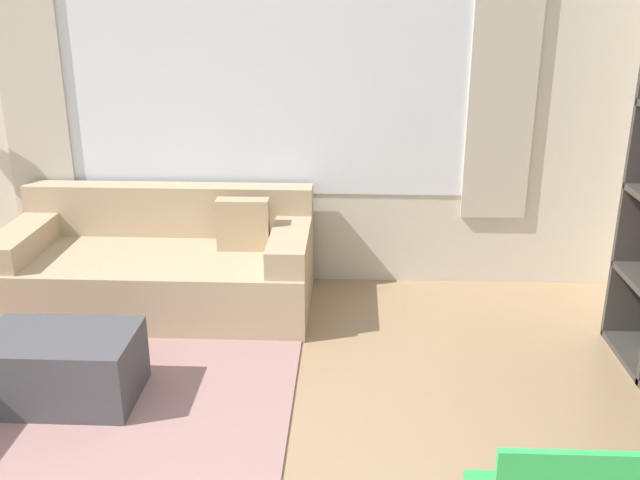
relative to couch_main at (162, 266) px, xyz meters
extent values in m
cube|color=beige|center=(0.65, 0.51, 1.08)|extent=(6.31, 0.07, 2.70)
cube|color=white|center=(0.65, 0.47, 1.18)|extent=(2.81, 0.01, 1.60)
cube|color=beige|center=(-0.92, 0.45, 1.18)|extent=(0.44, 0.03, 1.90)
cube|color=beige|center=(2.23, 0.45, 1.18)|extent=(0.44, 0.03, 1.90)
cube|color=gray|center=(-0.49, -1.17, -0.26)|extent=(2.90, 1.67, 0.01)
cube|color=tan|center=(-0.01, -0.05, -0.08)|extent=(1.98, 0.93, 0.39)
cube|color=tan|center=(-0.01, 0.32, 0.29)|extent=(1.98, 0.18, 0.35)
cube|color=tan|center=(-0.88, -0.05, 0.20)|extent=(0.24, 0.87, 0.17)
cube|color=tan|center=(0.86, -0.05, 0.20)|extent=(0.24, 0.87, 0.17)
cube|color=tan|center=(0.54, 0.04, 0.29)|extent=(0.34, 0.13, 0.34)
cube|color=#47474C|center=(-0.22, -1.19, -0.09)|extent=(0.76, 0.49, 0.37)
camera|label=1|loc=(1.25, -4.32, 1.76)|focal=40.00mm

